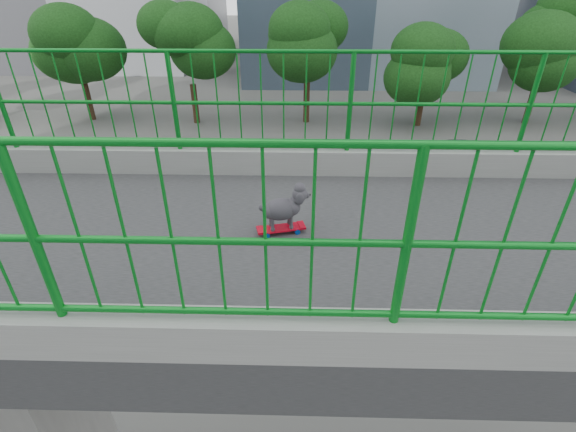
# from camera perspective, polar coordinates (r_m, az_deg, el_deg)

# --- Properties ---
(road) EXTENTS (18.00, 90.00, 0.02)m
(road) POSITION_cam_1_polar(r_m,az_deg,el_deg) (18.86, -9.16, 1.17)
(road) COLOR black
(road) RESTS_ON ground
(footbridge) EXTENTS (3.00, 24.00, 7.00)m
(footbridge) POSITION_cam_1_polar(r_m,az_deg,el_deg) (6.05, -34.99, -15.98)
(footbridge) COLOR #2D2D2F
(footbridge) RESTS_ON ground
(street_trees) EXTENTS (5.30, 60.40, 7.26)m
(street_trees) POSITION_cam_1_polar(r_m,az_deg,el_deg) (29.63, -3.35, 21.80)
(street_trees) COLOR black
(street_trees) RESTS_ON ground
(skateboard) EXTENTS (0.24, 0.47, 0.06)m
(skateboard) POSITION_cam_1_polar(r_m,az_deg,el_deg) (3.79, -0.98, -1.80)
(skateboard) COLOR red
(skateboard) RESTS_ON footbridge
(poodle) EXTENTS (0.27, 0.47, 0.40)m
(poodle) POSITION_cam_1_polar(r_m,az_deg,el_deg) (3.68, -0.62, 1.27)
(poodle) COLOR #312F34
(poodle) RESTS_ON skateboard
(car_2) EXTENTS (2.60, 5.63, 1.56)m
(car_2) POSITION_cam_1_polar(r_m,az_deg,el_deg) (20.30, -28.37, 2.36)
(car_2) COLOR #9A9A9F
(car_2) RESTS_ON ground
(car_3) EXTENTS (2.13, 5.24, 1.52)m
(car_3) POSITION_cam_1_polar(r_m,az_deg,el_deg) (20.55, -0.52, 6.45)
(car_3) COLOR #B9070F
(car_3) RESTS_ON ground
(car_4) EXTENTS (1.54, 3.84, 1.31)m
(car_4) POSITION_cam_1_polar(r_m,az_deg,el_deg) (25.37, 23.52, 8.38)
(car_4) COLOR #9A9A9F
(car_4) RESTS_ON ground
(car_5) EXTENTS (1.56, 4.49, 1.48)m
(car_5) POSITION_cam_1_polar(r_m,az_deg,el_deg) (12.40, -0.69, -11.87)
(car_5) COLOR black
(car_5) RESTS_ON ground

